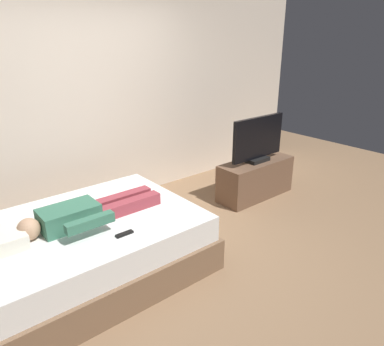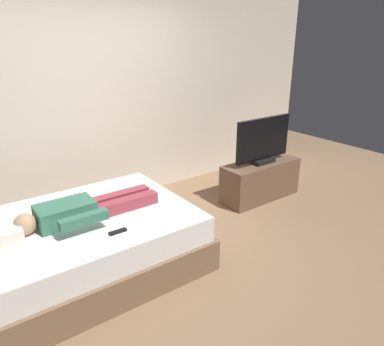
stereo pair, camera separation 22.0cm
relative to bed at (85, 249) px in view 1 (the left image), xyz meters
name	(u,v)px [view 1 (the left image)]	position (x,y,z in m)	size (l,w,h in m)	color
ground_plane	(170,257)	(0.75, -0.27, -0.26)	(10.00, 10.00, 0.00)	#8C6B4C
back_wall	(116,91)	(1.15, 1.36, 1.14)	(6.40, 0.10, 2.80)	beige
bed	(85,249)	(0.00, 0.00, 0.00)	(2.06, 1.47, 0.54)	brown
person	(85,214)	(0.03, -0.03, 0.36)	(1.26, 0.46, 0.18)	#387056
remote	(124,234)	(0.18, -0.43, 0.29)	(0.15, 0.04, 0.02)	black
tv_stand	(255,179)	(2.51, 0.18, -0.01)	(1.10, 0.40, 0.50)	brown
tv	(258,140)	(2.51, 0.18, 0.52)	(0.88, 0.20, 0.59)	black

